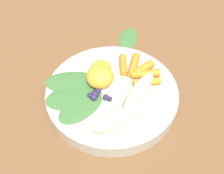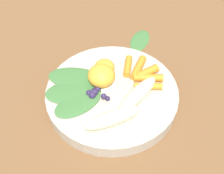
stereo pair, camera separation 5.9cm
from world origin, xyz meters
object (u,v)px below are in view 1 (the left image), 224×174
(banana_peeled_left, at_px, (139,91))
(banana_peeled_right, at_px, (119,117))
(orange_segment_near, at_px, (99,78))
(kale_leaf_stray, at_px, (128,38))
(bowl, at_px, (112,95))

(banana_peeled_left, height_order, banana_peeled_right, same)
(banana_peeled_right, xyz_separation_m, orange_segment_near, (-0.09, 0.05, 0.01))
(banana_peeled_left, distance_m, orange_segment_near, 0.08)
(orange_segment_near, height_order, kale_leaf_stray, orange_segment_near)
(banana_peeled_left, height_order, orange_segment_near, orange_segment_near)
(orange_segment_near, bearing_deg, bowl, 4.99)
(bowl, relative_size, banana_peeled_right, 2.40)
(orange_segment_near, xyz_separation_m, kale_leaf_stray, (-0.05, 0.19, -0.05))
(banana_peeled_right, bearing_deg, kale_leaf_stray, 52.37)
(banana_peeled_right, height_order, orange_segment_near, orange_segment_near)
(bowl, bearing_deg, banana_peeled_left, 20.89)
(orange_segment_near, bearing_deg, banana_peeled_right, -31.32)
(banana_peeled_right, height_order, kale_leaf_stray, banana_peeled_right)
(banana_peeled_left, relative_size, kale_leaf_stray, 1.30)
(orange_segment_near, relative_size, kale_leaf_stray, 0.64)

